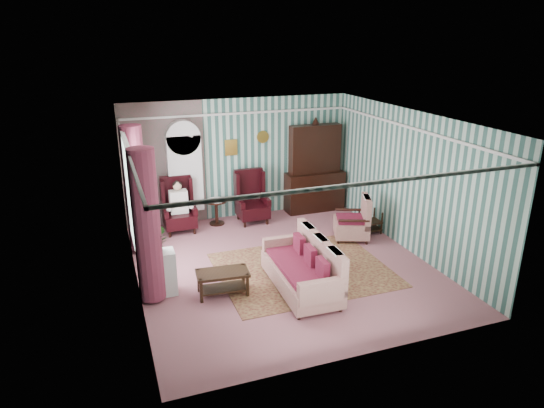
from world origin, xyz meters
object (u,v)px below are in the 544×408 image
object	(u,v)px
wingback_right	(252,197)
round_side_table	(217,212)
seated_woman	(179,207)
nest_table	(370,222)
wingback_left	(179,206)
floral_armchair	(352,218)
sofa	(301,263)
coffee_table	(223,283)
bookcase	(185,179)
plant_stand	(160,273)
dresser_hutch	(315,166)

from	to	relation	value
wingback_right	round_side_table	size ratio (longest dim) A/B	2.08
seated_woman	wingback_right	bearing A→B (deg)	0.00
round_side_table	nest_table	world-z (taller)	round_side_table
seated_woman	round_side_table	xyz separation A→B (m)	(0.90, 0.15, -0.29)
wingback_left	floral_armchair	distance (m)	3.90
nest_table	wingback_right	bearing A→B (deg)	146.25
round_side_table	sofa	distance (m)	3.66
wingback_right	round_side_table	world-z (taller)	wingback_right
nest_table	floral_armchair	xyz separation A→B (m)	(-0.57, -0.16, 0.22)
wingback_left	coffee_table	distance (m)	3.16
bookcase	nest_table	bearing A→B (deg)	-26.92
seated_woman	plant_stand	world-z (taller)	seated_woman
wingback_right	seated_woman	world-z (taller)	wingback_right
wingback_left	round_side_table	world-z (taller)	wingback_left
floral_armchair	coffee_table	xyz separation A→B (m)	(-3.28, -1.42, -0.27)
bookcase	wingback_right	size ratio (longest dim) A/B	1.79
dresser_hutch	sofa	size ratio (longest dim) A/B	1.20
sofa	floral_armchair	bearing A→B (deg)	-46.80
plant_stand	bookcase	bearing A→B (deg)	71.51
wingback_right	plant_stand	bearing A→B (deg)	-132.84
plant_stand	round_side_table	bearing A→B (deg)	59.62
dresser_hutch	coffee_table	distance (m)	4.82
wingback_left	seated_woman	xyz separation A→B (m)	(0.00, 0.00, -0.04)
wingback_right	round_side_table	distance (m)	0.92
coffee_table	plant_stand	bearing A→B (deg)	159.90
wingback_left	plant_stand	xyz separation A→B (m)	(-0.80, -2.75, -0.22)
wingback_right	plant_stand	size ratio (longest dim) A/B	1.56
nest_table	sofa	bearing A→B (deg)	-143.01
wingback_left	wingback_right	size ratio (longest dim) A/B	1.00
seated_woman	plant_stand	distance (m)	2.87
dresser_hutch	sofa	world-z (taller)	dresser_hutch
round_side_table	seated_woman	bearing A→B (deg)	-170.54
wingback_left	dresser_hutch	bearing A→B (deg)	4.41
wingback_right	nest_table	size ratio (longest dim) A/B	2.31
seated_woman	sofa	world-z (taller)	seated_woman
bookcase	seated_woman	bearing A→B (deg)	-122.66
bookcase	floral_armchair	size ratio (longest dim) A/B	2.30
bookcase	plant_stand	size ratio (longest dim) A/B	2.80
seated_woman	sofa	distance (m)	3.78
wingback_right	coffee_table	xyz separation A→B (m)	(-1.53, -3.12, -0.41)
seated_woman	floral_armchair	xyz separation A→B (m)	(3.50, -1.71, -0.10)
sofa	bookcase	bearing A→B (deg)	20.22
wingback_right	plant_stand	xyz separation A→B (m)	(-2.55, -2.75, -0.22)
dresser_hutch	wingback_left	world-z (taller)	dresser_hutch
floral_armchair	seated_woman	bearing A→B (deg)	85.33
round_side_table	coffee_table	bearing A→B (deg)	-101.70
floral_armchair	wingback_right	bearing A→B (deg)	67.03
wingback_right	round_side_table	bearing A→B (deg)	169.99
wingback_right	floral_armchair	bearing A→B (deg)	-44.32
wingback_left	bookcase	bearing A→B (deg)	57.34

